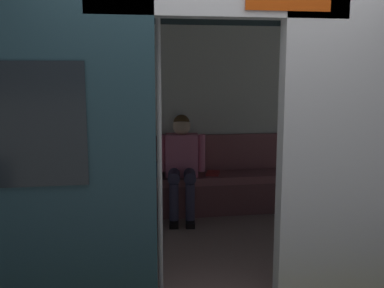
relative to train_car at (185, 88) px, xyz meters
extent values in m
cube|color=silver|center=(-0.89, 1.22, -0.43)|extent=(0.84, 0.12, 2.24)
cube|color=black|center=(-0.89, 1.23, -0.16)|extent=(0.46, 0.02, 0.55)
cube|color=silver|center=(-0.05, 1.20, 0.59)|extent=(1.69, 0.16, 0.20)
cube|color=#BF3F0C|center=(-0.47, 1.29, 0.59)|extent=(0.56, 0.02, 0.12)
cube|color=#15272E|center=(-0.05, -0.10, 0.75)|extent=(6.40, 2.75, 0.12)
cube|color=gray|center=(-0.05, -0.10, -1.55)|extent=(6.08, 2.59, 0.01)
cube|color=silver|center=(-0.05, -1.39, -0.43)|extent=(6.08, 0.10, 2.24)
cube|color=#935156|center=(-0.05, -1.33, -0.86)|extent=(3.52, 0.06, 0.45)
cube|color=white|center=(-0.05, -0.10, 0.66)|extent=(4.48, 0.16, 0.03)
cube|color=#935156|center=(-0.05, -1.11, -1.13)|extent=(2.71, 0.44, 0.09)
cube|color=brown|center=(-0.05, -0.91, -1.36)|extent=(2.71, 0.04, 0.38)
cube|color=pink|center=(-0.12, -1.09, -0.83)|extent=(0.41, 0.27, 0.50)
sphere|color=beige|center=(-0.12, -1.09, -0.49)|extent=(0.21, 0.21, 0.21)
sphere|color=brown|center=(-0.12, -1.10, -0.45)|extent=(0.19, 0.19, 0.19)
cylinder|color=pink|center=(-0.35, -1.03, -0.80)|extent=(0.08, 0.08, 0.44)
cylinder|color=pink|center=(0.12, -1.09, -0.80)|extent=(0.08, 0.08, 0.44)
cylinder|color=#38334C|center=(-0.18, -0.88, -1.03)|extent=(0.19, 0.41, 0.14)
cylinder|color=#38334C|center=(0.00, -0.90, -1.03)|extent=(0.19, 0.41, 0.14)
cylinder|color=#38334C|center=(-0.15, -0.68, -1.30)|extent=(0.10, 0.10, 0.43)
cylinder|color=#38334C|center=(0.02, -0.71, -1.30)|extent=(0.10, 0.10, 0.43)
cube|color=black|center=(-0.15, -0.63, -1.52)|extent=(0.13, 0.23, 0.06)
cube|color=black|center=(0.03, -0.66, -1.52)|extent=(0.13, 0.23, 0.06)
cube|color=#262D4C|center=(0.25, -1.11, -1.00)|extent=(0.26, 0.14, 0.17)
cube|color=#1A2035|center=(0.25, -1.03, -1.00)|extent=(0.02, 0.01, 0.14)
cube|color=#B22D2D|center=(-0.50, -1.09, -1.07)|extent=(0.21, 0.26, 0.03)
cylinder|color=silver|center=(0.31, 0.84, -0.44)|extent=(0.04, 0.04, 2.22)
camera|label=1|loc=(0.60, 4.08, 0.17)|focal=42.04mm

